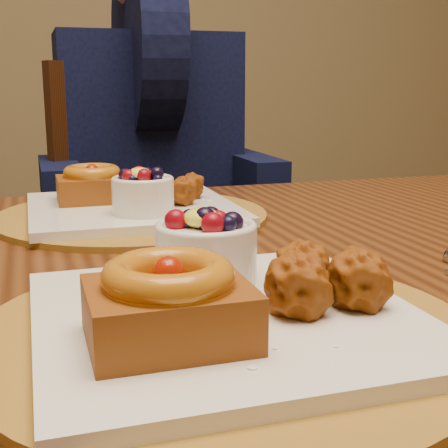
{
  "coord_description": "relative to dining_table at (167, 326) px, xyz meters",
  "views": [
    {
      "loc": [
        -0.25,
        -0.57,
        0.94
      ],
      "look_at": [
        -0.1,
        -0.1,
        0.83
      ],
      "focal_mm": 50.0,
      "sensor_mm": 36.0,
      "label": 1
    }
  ],
  "objects": [
    {
      "name": "dining_table",
      "position": [
        0.0,
        0.0,
        0.0
      ],
      "size": [
        1.6,
        0.9,
        0.76
      ],
      "color": "#361809",
      "rests_on": "ground"
    },
    {
      "name": "diner",
      "position": [
        0.13,
        0.8,
        0.19
      ],
      "size": [
        0.5,
        0.48,
        0.81
      ],
      "rotation": [
        0.0,
        0.0,
        -0.21
      ],
      "color": "black",
      "rests_on": "ground"
    },
    {
      "name": "place_setting_far",
      "position": [
        -0.0,
        0.22,
        0.1
      ],
      "size": [
        0.38,
        0.38,
        0.08
      ],
      "color": "brown",
      "rests_on": "dining_table"
    },
    {
      "name": "place_setting_near",
      "position": [
        -0.0,
        -0.22,
        0.1
      ],
      "size": [
        0.38,
        0.38,
        0.08
      ],
      "color": "brown",
      "rests_on": "dining_table"
    },
    {
      "name": "chair_far",
      "position": [
        0.18,
        0.66,
        -0.13
      ],
      "size": [
        0.62,
        0.62,
        0.99
      ],
      "rotation": [
        0.0,
        0.0,
        0.37
      ],
      "color": "black",
      "rests_on": "ground"
    }
  ]
}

